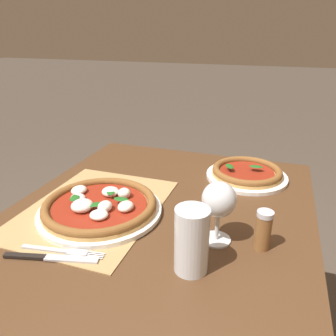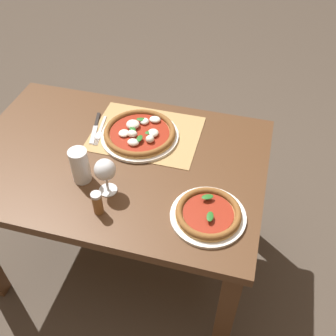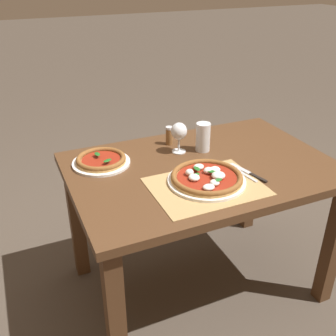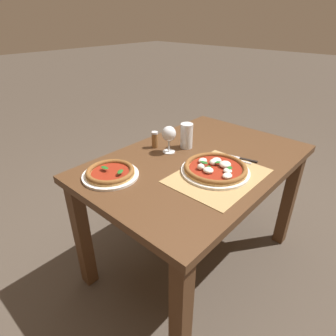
% 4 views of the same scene
% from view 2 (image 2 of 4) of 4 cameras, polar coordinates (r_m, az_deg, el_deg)
% --- Properties ---
extents(ground_plane, '(24.00, 24.00, 0.00)m').
position_cam_2_polar(ground_plane, '(2.21, -5.84, -12.54)').
color(ground_plane, '#473D33').
extents(dining_table, '(1.24, 0.83, 0.74)m').
position_cam_2_polar(dining_table, '(1.72, -7.34, -1.23)').
color(dining_table, '#4C301C').
rests_on(dining_table, ground).
extents(paper_placemat, '(0.47, 0.35, 0.00)m').
position_cam_2_polar(paper_placemat, '(1.74, -3.20, 5.05)').
color(paper_placemat, '#A88451').
rests_on(paper_placemat, dining_table).
extents(pizza_near, '(0.34, 0.34, 0.05)m').
position_cam_2_polar(pizza_near, '(1.71, -4.13, 5.07)').
color(pizza_near, white).
rests_on(pizza_near, paper_placemat).
extents(pizza_far, '(0.27, 0.27, 0.04)m').
position_cam_2_polar(pizza_far, '(1.41, 5.86, -6.66)').
color(pizza_far, white).
rests_on(pizza_far, dining_table).
extents(wine_glass, '(0.08, 0.08, 0.16)m').
position_cam_2_polar(wine_glass, '(1.44, -9.11, -0.44)').
color(wine_glass, silver).
rests_on(wine_glass, dining_table).
extents(pint_glass, '(0.07, 0.07, 0.15)m').
position_cam_2_polar(pint_glass, '(1.53, -12.63, 0.25)').
color(pint_glass, silver).
rests_on(pint_glass, dining_table).
extents(fork, '(0.05, 0.20, 0.00)m').
position_cam_2_polar(fork, '(1.77, -9.81, 5.40)').
color(fork, '#B7B7BC').
rests_on(fork, paper_placemat).
extents(knife, '(0.07, 0.21, 0.01)m').
position_cam_2_polar(knife, '(1.79, -10.51, 5.75)').
color(knife, black).
rests_on(knife, paper_placemat).
extents(pepper_shaker, '(0.04, 0.04, 0.10)m').
position_cam_2_polar(pepper_shaker, '(1.42, -10.20, -5.01)').
color(pepper_shaker, brown).
rests_on(pepper_shaker, dining_table).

